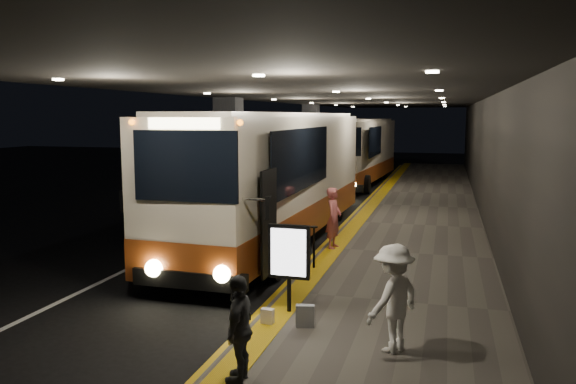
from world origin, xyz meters
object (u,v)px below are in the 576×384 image
Objects in this scene: passenger_waiting_white at (393,298)px; info_sign at (289,254)px; bag_polka at (305,316)px; stanchion_post at (314,248)px; coach_main at (276,183)px; coach_second at (357,154)px; passenger_waiting_grey at (240,328)px; bag_plain at (267,316)px; passenger_boarding at (334,218)px.

passenger_waiting_white is 1.02× the size of info_sign.
stanchion_post reaches higher than bag_polka.
coach_main is 14.84m from coach_second.
coach_second is at bearing -178.83° from passenger_waiting_grey.
passenger_waiting_grey reaches higher than bag_plain.
stanchion_post is at bearing 94.86° from info_sign.
coach_main is 44.03× the size of bag_plain.
coach_second is 22.50m from passenger_waiting_white.
passenger_boarding is 1.00× the size of passenger_waiting_white.
passenger_boarding is at bearing -128.58° from passenger_waiting_white.
coach_second is at bearing 95.66° from info_sign.
bag_polka is (2.46, -21.55, -1.34)m from coach_second.
passenger_waiting_white reaches higher than bag_polka.
passenger_boarding is (1.92, -0.82, -0.81)m from coach_main.
bag_plain is 3.79m from stanchion_post.
coach_main is at bearing 122.09° from stanchion_post.
coach_main is 12.05× the size of stanchion_post.
passenger_waiting_grey is at bearing -87.90° from info_sign.
coach_main is at bearing 105.87° from bag_plain.
bag_plain is at bearing -105.93° from info_sign.
stanchion_post reaches higher than bag_plain.
stanchion_post is at bearing -119.73° from passenger_waiting_white.
coach_main is 6.45m from info_sign.
coach_main is at bearing -169.86° from passenger_waiting_grey.
coach_second is 28.97× the size of bag_polka.
passenger_waiting_white is 4.88m from stanchion_post.
passenger_waiting_white is at bearing -76.39° from coach_second.
info_sign is at bearing 126.37° from bag_polka.
passenger_waiting_grey is (2.08, -23.73, -0.78)m from coach_second.
coach_main reaches higher than coach_second.
bag_polka reaches higher than bag_plain.
coach_second reaches higher than stanchion_post.
coach_main reaches higher than passenger_boarding.
coach_main is 7.19m from bag_plain.
passenger_waiting_grey is 2.28m from bag_polka.
info_sign is (-2.02, 1.22, 0.27)m from passenger_waiting_white.
passenger_waiting_white is 6.14× the size of bag_plain.
bag_plain is at bearing -89.24° from stanchion_post.
bag_plain is at bearing -70.97° from passenger_waiting_white.
coach_main is 31.18× the size of bag_polka.
passenger_waiting_grey reaches higher than bag_polka.
info_sign is (1.99, -20.91, -0.42)m from coach_second.
info_sign is at bearing -171.72° from passenger_boarding.
info_sign is at bearing 73.84° from bag_plain.
bag_polka is (0.38, 2.18, -0.56)m from passenger_waiting_grey.
coach_main is 3.71m from stanchion_post.
bag_plain is (-0.29, 2.13, -0.62)m from passenger_waiting_grey.
bag_polka is at bearing 166.31° from passenger_waiting_grey.
passenger_boarding reaches higher than info_sign.
passenger_waiting_grey is at bearing -81.64° from coach_second.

